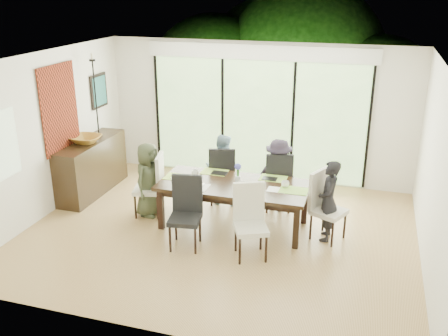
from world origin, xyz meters
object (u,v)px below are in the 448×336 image
(chair_near_left, at_px, (185,214))
(person_far_left, at_px, (222,169))
(chair_far_right, at_px, (278,180))
(cup_a, at_px, (195,173))
(person_left_end, at_px, (148,180))
(person_far_right, at_px, (278,175))
(laptop, at_px, (181,179))
(chair_right_end, at_px, (329,207))
(bowl, at_px, (86,139))
(vase, at_px, (238,179))
(chair_left_end, at_px, (148,185))
(cup_b, at_px, (241,184))
(cup_c, at_px, (285,184))
(chair_near_right, at_px, (251,223))
(sideboard, at_px, (92,167))
(chair_far_left, at_px, (222,174))
(person_right_end, at_px, (328,201))
(table_top, at_px, (234,185))

(chair_near_left, relative_size, person_far_left, 0.85)
(chair_far_right, height_order, cup_a, chair_far_right)
(chair_near_left, height_order, person_left_end, person_left_end)
(person_far_right, bearing_deg, laptop, 40.78)
(chair_right_end, bearing_deg, person_far_left, 91.08)
(chair_right_end, height_order, bowl, bowl)
(chair_near_left, xyz_separation_m, vase, (0.55, 0.92, 0.26))
(chair_near_left, xyz_separation_m, cup_a, (-0.20, 1.02, 0.24))
(person_far_right, relative_size, laptop, 3.91)
(chair_left_end, bearing_deg, laptop, 67.63)
(chair_right_end, distance_m, chair_far_right, 1.27)
(person_far_right, distance_m, vase, 0.94)
(person_left_end, height_order, cup_a, person_left_end)
(cup_b, bearing_deg, cup_c, 17.10)
(chair_right_end, relative_size, person_far_left, 0.85)
(chair_right_end, height_order, chair_far_right, same)
(chair_near_right, distance_m, sideboard, 3.71)
(chair_far_left, height_order, sideboard, chair_far_left)
(person_far_right, relative_size, sideboard, 0.71)
(laptop, bearing_deg, person_right_end, -20.05)
(chair_right_end, xyz_separation_m, person_left_end, (-2.98, 0.00, 0.09))
(chair_far_right, distance_m, sideboard, 3.47)
(person_far_left, relative_size, laptop, 3.91)
(chair_near_left, relative_size, cup_b, 11.00)
(laptop, distance_m, cup_a, 0.29)
(vase, height_order, cup_c, vase)
(chair_near_right, xyz_separation_m, sideboard, (-3.41, 1.45, -0.04))
(chair_left_end, bearing_deg, chair_right_end, 76.37)
(chair_near_right, height_order, laptop, chair_near_right)
(vase, bearing_deg, chair_far_right, 57.99)
(person_right_end, relative_size, cup_c, 10.40)
(sideboard, bearing_deg, table_top, -11.25)
(table_top, distance_m, cup_a, 0.72)
(chair_far_right, xyz_separation_m, vase, (-0.50, -0.80, 0.26))
(person_left_end, bearing_deg, person_far_right, -57.44)
(person_right_end, bearing_deg, laptop, -89.35)
(laptop, distance_m, sideboard, 2.18)
(chair_left_end, relative_size, sideboard, 0.61)
(person_right_end, bearing_deg, chair_far_left, -115.57)
(chair_far_right, height_order, person_right_end, person_right_end)
(person_left_end, height_order, person_right_end, same)
(chair_far_left, distance_m, chair_near_right, 1.96)
(table_top, relative_size, bowl, 4.46)
(chair_near_left, height_order, laptop, chair_near_left)
(chair_far_right, distance_m, person_right_end, 1.26)
(chair_left_end, height_order, person_far_right, person_far_right)
(chair_near_left, xyz_separation_m, laptop, (-0.35, 0.77, 0.21))
(person_left_end, distance_m, cup_c, 2.29)
(vase, relative_size, cup_a, 0.97)
(person_right_end, bearing_deg, table_top, -91.81)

